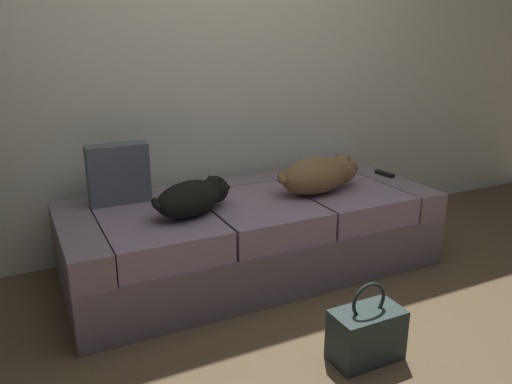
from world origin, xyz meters
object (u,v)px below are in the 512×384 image
Objects in this scene: dog_dark at (194,197)px; couch at (252,234)px; handbag at (366,334)px; throw_pillow at (118,174)px; dog_tan at (320,174)px; tv_remote at (385,174)px.

couch is at bearing 14.83° from dog_dark.
couch reaches higher than handbag.
dog_dark is 0.49m from throw_pillow.
dog_dark is 1.12m from handbag.
throw_pillow reaches higher than dog_tan.
dog_tan is at bearing -174.22° from tv_remote.
tv_remote is 1.48m from handbag.
handbag is (0.46, -0.93, -0.43)m from dog_dark.
throw_pillow is (-1.74, 0.22, 0.16)m from tv_remote.
dog_tan reaches higher than dog_dark.
dog_tan reaches higher than tv_remote.
handbag is (-0.96, -1.07, -0.35)m from tv_remote.
couch is 6.45× the size of throw_pillow.
dog_dark reaches higher than tv_remote.
dog_tan is (0.42, -0.08, 0.34)m from couch.
handbag is at bearing -86.48° from couch.
dog_dark is 0.82m from dog_tan.
handbag is (-0.36, -0.95, -0.45)m from dog_tan.
tv_remote is 1.76m from throw_pillow.
throw_pillow reaches higher than tv_remote.
handbag is (0.78, -1.29, -0.51)m from throw_pillow.
tv_remote is at bearing 10.61° from dog_tan.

